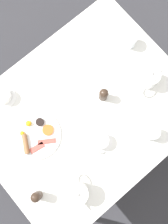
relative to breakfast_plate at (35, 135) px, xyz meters
name	(u,v)px	position (x,y,z in m)	size (l,w,h in m)	color
ground_plane	(84,128)	(-0.08, -0.29, -0.79)	(8.00, 8.00, 0.00)	#333338
table	(84,115)	(-0.08, -0.29, -0.08)	(0.96, 1.19, 0.78)	white
breakfast_plate	(35,135)	(0.00, 0.00, 0.00)	(0.28, 0.28, 0.04)	white
teapot_near	(78,193)	(-0.38, 0.02, 0.05)	(0.18, 0.13, 0.13)	white
teapot_far	(148,78)	(-0.17, -0.68, 0.05)	(0.11, 0.19, 0.13)	white
teacup_with_saucer_left	(3,96)	(0.28, 0.00, 0.02)	(0.14, 0.14, 0.06)	white
teacup_with_saucer_right	(100,141)	(-0.26, -0.25, 0.02)	(0.14, 0.14, 0.06)	white
water_glass_tall	(151,133)	(-0.41, -0.49, 0.04)	(0.08, 0.08, 0.09)	white
water_glass_short	(130,40)	(0.07, -0.76, 0.03)	(0.08, 0.08, 0.08)	white
pepper_grinder	(103,94)	(-0.08, -0.43, 0.05)	(0.05, 0.05, 0.11)	#38281E
salt_grinder	(36,197)	(-0.26, 0.19, 0.05)	(0.05, 0.05, 0.11)	#38281E
fork_by_plate	(74,100)	(0.01, -0.29, -0.01)	(0.11, 0.15, 0.00)	silver
knife_by_plate	(39,86)	(0.21, -0.19, -0.01)	(0.11, 0.20, 0.00)	silver
spoon_for_tea	(88,59)	(0.15, -0.51, -0.01)	(0.13, 0.12, 0.00)	silver
fork_spare	(90,27)	(0.29, -0.65, -0.01)	(0.15, 0.09, 0.00)	silver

